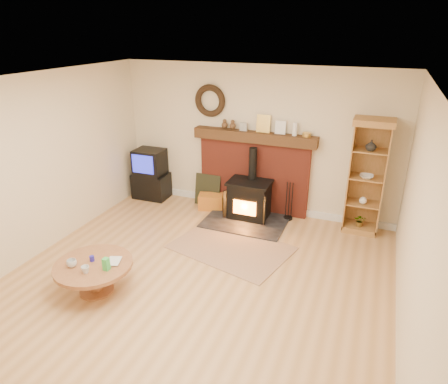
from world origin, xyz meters
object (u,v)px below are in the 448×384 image
at_px(tv_unit, 151,175).
at_px(wood_stove, 249,201).
at_px(coffee_table, 94,269).
at_px(curio_cabinet, 367,177).

bearing_deg(tv_unit, wood_stove, -5.39).
xyz_separation_m(tv_unit, coffee_table, (0.95, -2.94, -0.13)).
bearing_deg(wood_stove, curio_cabinet, 8.61).
relative_size(wood_stove, tv_unit, 1.43).
relative_size(tv_unit, coffee_table, 1.00).
height_order(curio_cabinet, coffee_table, curio_cabinet).
relative_size(wood_stove, curio_cabinet, 0.74).
xyz_separation_m(wood_stove, tv_unit, (-2.09, 0.20, 0.14)).
bearing_deg(tv_unit, curio_cabinet, 1.24).
distance_m(curio_cabinet, coffee_table, 4.31).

